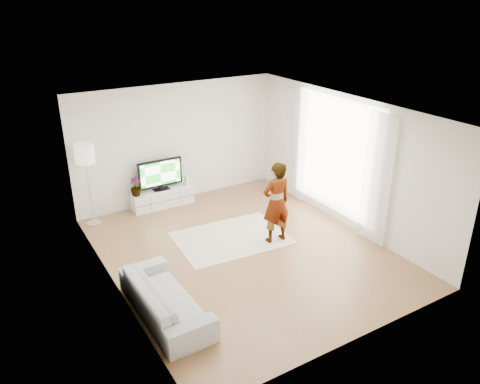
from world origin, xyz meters
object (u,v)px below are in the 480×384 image
media_console (162,198)px  television (160,174)px  player (276,203)px  sofa (165,298)px  floor_lamp (85,157)px  rug (231,238)px

media_console → television: 0.61m
player → sofa: bearing=22.2°
sofa → floor_lamp: (-0.14, 3.73, 1.23)m
sofa → floor_lamp: floor_lamp is taller
sofa → television: bearing=-22.7°
rug → sofa: 2.65m
media_console → floor_lamp: (-1.64, -0.06, 1.33)m
rug → player: (0.73, -0.54, 0.85)m
media_console → sofa: 4.08m
rug → television: bearing=105.1°
television → rug: 2.44m
television → player: size_ratio=0.63×
media_console → floor_lamp: floor_lamp is taller
player → floor_lamp: (-2.97, 2.67, 0.68)m
player → floor_lamp: size_ratio=0.93×
player → rug: bearing=-34.8°
rug → sofa: bearing=-142.8°
media_console → sofa: bearing=-111.6°
rug → sofa: size_ratio=1.08×
media_console → sofa: sofa is taller
television → sofa: 4.13m
media_console → player: bearing=-64.1°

